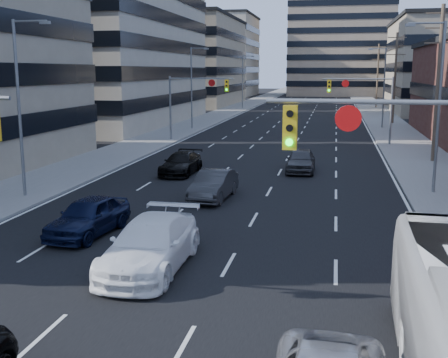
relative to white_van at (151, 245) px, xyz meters
name	(u,v)px	position (x,y,z in m)	size (l,w,h in m)	color
road_surface	(313,98)	(0.68, 118.86, -0.83)	(18.00, 300.00, 0.02)	black
sidewalk_left	(265,97)	(-10.82, 118.86, -0.76)	(5.00, 300.00, 0.15)	slate
sidewalk_right	(363,98)	(12.18, 118.86, -0.76)	(5.00, 300.00, 0.15)	slate
office_left_mid	(69,8)	(-26.32, 48.86, 13.16)	(26.00, 34.00, 28.00)	#ADA089
office_left_far	(181,62)	(-23.32, 88.86, 7.16)	(20.00, 30.00, 16.00)	gray
bg_block_left	(207,57)	(-27.32, 128.86, 9.16)	(24.00, 24.00, 20.00)	#ADA089
signal_near_right	(430,165)	(8.14, -3.15, 3.49)	(6.59, 0.33, 6.00)	slate
signal_far_left	(194,95)	(-7.00, 33.85, 3.46)	(6.09, 0.33, 6.00)	slate
signal_far_right	(365,96)	(8.37, 33.85, 3.46)	(6.09, 0.33, 6.00)	slate
utility_pole_block	(438,81)	(12.88, 24.86, 4.94)	(2.20, 0.28, 11.00)	#4C3D2D
utility_pole_midblock	(395,77)	(12.88, 54.86, 4.94)	(2.20, 0.28, 11.00)	#4C3D2D
utility_pole_distant	(378,75)	(12.88, 84.86, 4.94)	(2.20, 0.28, 11.00)	#4C3D2D
streetlight_left_near	(21,100)	(-9.66, 8.86, 4.21)	(2.03, 0.22, 9.00)	slate
streetlight_left_mid	(193,84)	(-9.66, 43.86, 4.21)	(2.03, 0.22, 9.00)	slate
streetlight_left_far	(243,79)	(-9.66, 78.86, 4.21)	(2.03, 0.22, 9.00)	slate
streetlight_right_near	(437,99)	(11.02, 13.86, 4.21)	(2.03, 0.22, 9.00)	slate
streetlight_right_far	(383,84)	(11.02, 48.86, 4.21)	(2.03, 0.22, 9.00)	slate
white_van	(151,245)	(0.00, 0.00, 0.00)	(2.35, 5.79, 1.68)	white
sedan_blue	(88,216)	(-3.72, 3.29, -0.06)	(1.83, 4.55, 1.55)	black
sedan_grey_center	(214,185)	(-0.13, 10.51, -0.10)	(1.57, 4.51, 1.48)	#2D2E30
sedan_black_far	(181,163)	(-3.67, 17.07, -0.15)	(1.92, 4.73, 1.37)	black
sedan_grey_right	(301,160)	(3.79, 19.38, -0.08)	(1.80, 4.48, 1.53)	#38383B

